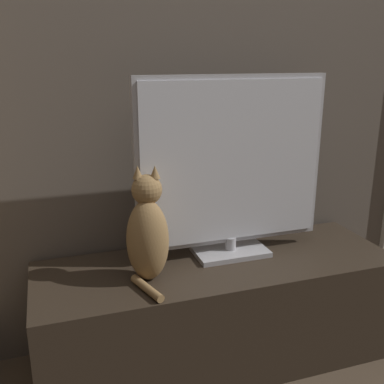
% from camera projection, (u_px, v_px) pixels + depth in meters
% --- Properties ---
extents(wall_back, '(4.80, 0.05, 2.60)m').
position_uv_depth(wall_back, '(195.00, 27.00, 1.73)').
color(wall_back, '#60564C').
rests_on(wall_back, ground_plane).
extents(tv_stand, '(1.39, 0.47, 0.43)m').
position_uv_depth(tv_stand, '(217.00, 311.00, 1.80)').
color(tv_stand, '#33281E').
rests_on(tv_stand, ground_plane).
extents(tv, '(0.75, 0.17, 0.70)m').
position_uv_depth(tv, '(232.00, 168.00, 1.71)').
color(tv, '#B7B7BC').
rests_on(tv, tv_stand).
extents(cat, '(0.18, 0.27, 0.41)m').
position_uv_depth(cat, '(148.00, 233.00, 1.56)').
color(cat, '#997547').
rests_on(cat, tv_stand).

